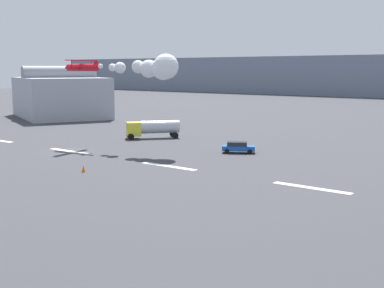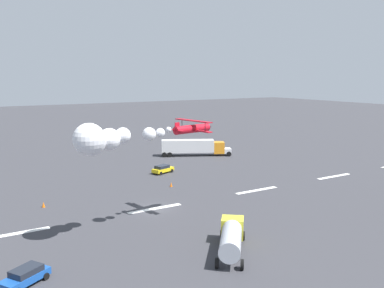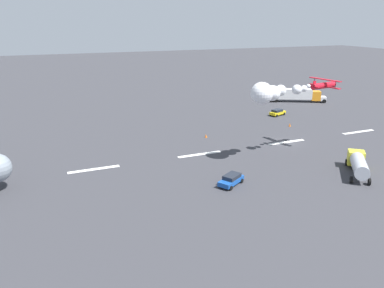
{
  "view_description": "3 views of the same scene",
  "coord_description": "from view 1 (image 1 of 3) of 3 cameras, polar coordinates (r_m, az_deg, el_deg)",
  "views": [
    {
      "loc": [
        57.7,
        -45.42,
        11.26
      ],
      "look_at": [
        19.88,
        2.17,
        2.54
      ],
      "focal_mm": 49.0,
      "sensor_mm": 36.0,
      "label": 1
    },
    {
      "loc": [
        23.96,
        50.03,
        18.15
      ],
      "look_at": [
        -2.92,
        5.15,
        9.54
      ],
      "focal_mm": 38.91,
      "sensor_mm": 36.0,
      "label": 2
    },
    {
      "loc": [
        42.61,
        56.19,
        22.29
      ],
      "look_at": [
        19.57,
        0.0,
        2.08
      ],
      "focal_mm": 35.02,
      "sensor_mm": 36.0,
      "label": 3
    }
  ],
  "objects": [
    {
      "name": "hangar_building",
      "position": [
        127.6,
        -14.14,
        5.07
      ],
      "size": [
        30.68,
        26.61,
        11.98
      ],
      "color": "#9EA3AD",
      "rests_on": "ground"
    },
    {
      "name": "runway_stripe_4",
      "position": [
        74.29,
        -13.16,
        -0.77
      ],
      "size": [
        8.0,
        0.9,
        0.01
      ],
      "primitive_type": "cube",
      "color": "white",
      "rests_on": "ground"
    },
    {
      "name": "traffic_cone_far",
      "position": [
        58.91,
        -11.73,
        -2.66
      ],
      "size": [
        0.44,
        0.44,
        0.75
      ],
      "primitive_type": "cone",
      "color": "orange",
      "rests_on": "ground"
    },
    {
      "name": "runway_stripe_5",
      "position": [
        61.29,
        -2.56,
        -2.43
      ],
      "size": [
        8.0,
        0.9,
        0.01
      ],
      "primitive_type": "cube",
      "color": "white",
      "rests_on": "ground"
    },
    {
      "name": "ground_plane",
      "position": [
        74.29,
        -13.16,
        -0.77
      ],
      "size": [
        440.0,
        440.0,
        0.0
      ],
      "primitive_type": "plane",
      "color": "#38383D",
      "rests_on": "ground"
    },
    {
      "name": "stunt_biplane_red",
      "position": [
        71.67,
        -4.42,
        8.3
      ],
      "size": [
        19.17,
        7.35,
        3.5
      ],
      "color": "red"
    },
    {
      "name": "fuel_tanker_truck",
      "position": [
        85.97,
        -4.36,
        1.78
      ],
      "size": [
        7.3,
        8.2,
        2.9
      ],
      "color": "yellow",
      "rests_on": "ground"
    },
    {
      "name": "airport_staff_sedan",
      "position": [
        71.09,
        5.05,
        -0.32
      ],
      "size": [
        4.68,
        3.82,
        1.52
      ],
      "color": "#194CA5",
      "rests_on": "ground"
    },
    {
      "name": "runway_stripe_6",
      "position": [
        51.49,
        12.88,
        -4.67
      ],
      "size": [
        8.0,
        0.9,
        0.01
      ],
      "primitive_type": "cube",
      "color": "white",
      "rests_on": "ground"
    }
  ]
}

